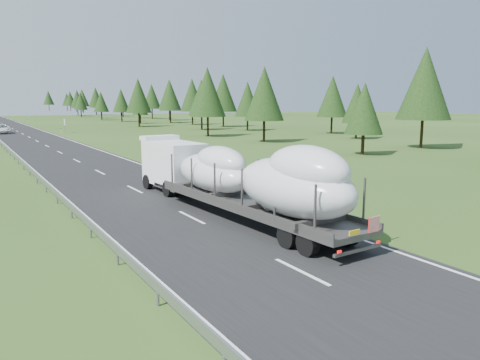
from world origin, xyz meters
TOP-DOWN VIEW (x-y plane):
  - ground at (0.00, 0.00)m, footprint 400.00×400.00m
  - road_surface at (0.00, 100.00)m, footprint 10.00×400.00m
  - marker_posts at (6.50, 155.00)m, footprint 0.13×350.08m
  - highway_sign at (7.20, 80.00)m, footprint 0.08×0.90m
  - tree_line_right at (40.11, 123.07)m, footprint 28.68×346.11m
  - boat_truck at (2.08, 8.06)m, footprint 3.54×19.24m
  - distant_van at (-3.00, 84.22)m, footprint 3.02×6.04m

SIDE VIEW (x-z plane):
  - ground at x=0.00m, z-range 0.00..0.00m
  - road_surface at x=0.00m, z-range 0.00..0.02m
  - marker_posts at x=6.50m, z-range 0.04..1.04m
  - distant_van at x=-3.00m, z-range 0.00..1.64m
  - highway_sign at x=7.20m, z-range 0.51..3.11m
  - boat_truck at x=2.08m, z-range 0.11..4.24m
  - tree_line_right at x=40.11m, z-range 0.78..13.31m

